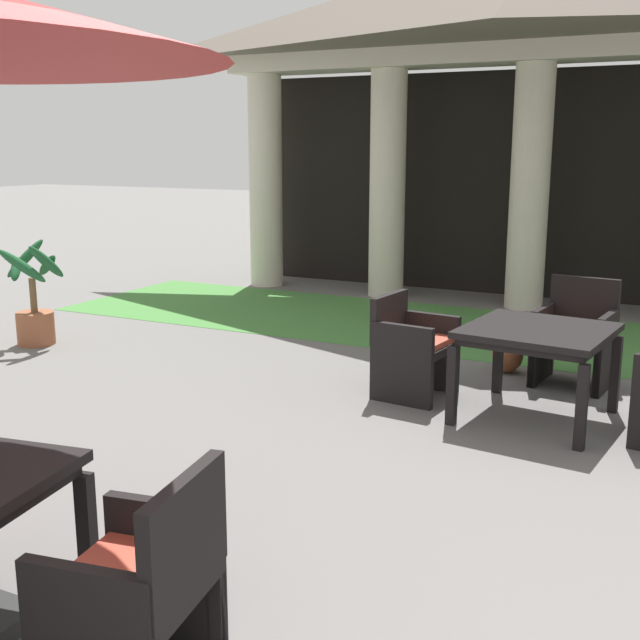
{
  "coord_description": "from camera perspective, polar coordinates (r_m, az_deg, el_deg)",
  "views": [
    {
      "loc": [
        2.21,
        -1.74,
        2.08
      ],
      "look_at": [
        -0.4,
        3.47,
        0.8
      ],
      "focal_mm": 44.95,
      "sensor_mm": 36.0,
      "label": 1
    }
  ],
  "objects": [
    {
      "name": "background_pavilion",
      "position": [
        10.72,
        15.39,
        19.24
      ],
      "size": [
        8.91,
        2.97,
        4.51
      ],
      "color": "beige",
      "rests_on": "ground"
    },
    {
      "name": "lawn_strip",
      "position": [
        9.23,
        12.07,
        -0.87
      ],
      "size": [
        10.71,
        2.5,
        0.01
      ],
      "primitive_type": "cube",
      "color": "#47843D",
      "rests_on": "ground"
    },
    {
      "name": "patio_chair_near_foreground_east",
      "position": [
        3.33,
        -12.72,
        -18.17
      ],
      "size": [
        0.63,
        0.7,
        0.89
      ],
      "rotation": [
        0.0,
        0.0,
        -4.56
      ],
      "color": "black",
      "rests_on": "ground"
    },
    {
      "name": "patio_table_mid_left",
      "position": [
        6.31,
        15.25,
        -1.3
      ],
      "size": [
        1.14,
        1.14,
        0.72
      ],
      "rotation": [
        0.0,
        0.0,
        -0.11
      ],
      "color": "black",
      "rests_on": "ground"
    },
    {
      "name": "patio_chair_mid_left_west",
      "position": [
        6.74,
        6.57,
        -2.01
      ],
      "size": [
        0.62,
        0.64,
        0.85
      ],
      "rotation": [
        0.0,
        0.0,
        -1.68
      ],
      "color": "black",
      "rests_on": "ground"
    },
    {
      "name": "patio_chair_mid_left_north",
      "position": [
        7.35,
        17.73,
        -1.17
      ],
      "size": [
        0.68,
        0.63,
        0.93
      ],
      "rotation": [
        0.0,
        0.0,
        -3.25
      ],
      "color": "black",
      "rests_on": "ground"
    },
    {
      "name": "potted_palm_left_edge",
      "position": [
        8.95,
        -19.66,
        0.84
      ],
      "size": [
        0.68,
        0.68,
        1.12
      ],
      "color": "#995638",
      "rests_on": "ground"
    },
    {
      "name": "terracotta_urn",
      "position": [
        7.64,
        13.21,
        -2.37
      ],
      "size": [
        0.29,
        0.29,
        0.42
      ],
      "color": "#9E5633",
      "rests_on": "ground"
    }
  ]
}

